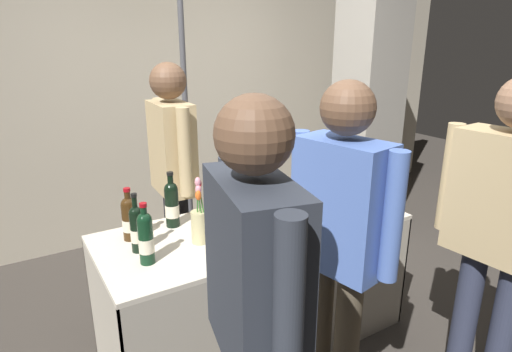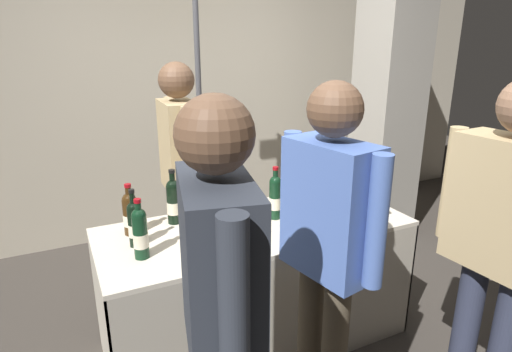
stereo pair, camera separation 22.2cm
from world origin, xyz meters
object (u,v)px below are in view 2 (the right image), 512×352
Objects in this scene: wine_glass_near_taster at (216,204)px; booth_signpost at (199,93)px; tasting_table at (256,261)px; wine_glass_mid at (216,241)px; vendor_presenter at (181,165)px; display_bottle_0 at (134,223)px; flower_vase at (196,219)px; wine_glass_near_vendor at (382,203)px; taster_foreground_right at (504,232)px; concrete_pillar at (391,70)px; featured_wine_bottle at (235,203)px.

booth_signpost reaches higher than wine_glass_near_taster.
tasting_table is 0.56m from wine_glass_mid.
wine_glass_mid is 0.08× the size of vendor_presenter.
tasting_table is 0.77m from display_bottle_0.
flower_vase is 0.69m from vendor_presenter.
flower_vase is at bearing 169.09° from wine_glass_near_vendor.
vendor_presenter is at bearing 79.94° from flower_vase.
booth_signpost is at bearing 73.69° from wine_glass_mid.
wine_glass_near_taster is 0.09× the size of taster_foreground_right.
tasting_table is at bearing 161.06° from wine_glass_near_vendor.
taster_foreground_right is 2.31m from booth_signpost.
wine_glass_mid is at bearing -150.91° from concrete_pillar.
tasting_table is 1.32m from taster_foreground_right.
display_bottle_0 is at bearing 135.80° from wine_glass_mid.
tasting_table is 0.83m from vendor_presenter.
booth_signpost reaches higher than wine_glass_near_vendor.
featured_wine_bottle is at bearing 14.81° from vendor_presenter.
wine_glass_near_taster is at bearing -159.47° from concrete_pillar.
display_bottle_0 is 0.51m from wine_glass_near_taster.
booth_signpost is (-0.65, 1.42, 0.54)m from wine_glass_near_vendor.
taster_foreground_right is 0.72× the size of booth_signpost.
display_bottle_0 is 0.19× the size of vendor_presenter.
wine_glass_near_vendor is at bearing 50.05° from vendor_presenter.
display_bottle_0 is 0.46m from wine_glass_mid.
vendor_presenter is (0.43, 0.60, 0.10)m from display_bottle_0.
wine_glass_near_vendor is at bearing -5.62° from taster_foreground_right.
tasting_table is 13.27× the size of wine_glass_near_vendor.
wine_glass_mid is (-0.24, -0.30, -0.05)m from featured_wine_bottle.
tasting_table is 1.07× the size of vendor_presenter.
wine_glass_mid is at bearing -110.91° from wine_glass_near_taster.
booth_signpost reaches higher than tasting_table.
flower_vase is at bearing -7.71° from vendor_presenter.
wine_glass_near_vendor is 0.99m from wine_glass_near_taster.
concrete_pillar is 2.50m from wine_glass_mid.
tasting_table is at bearing 23.92° from vendor_presenter.
wine_glass_near_vendor reaches higher than tasting_table.
concrete_pillar reaches higher than wine_glass_near_taster.
taster_foreground_right is at bearing -37.32° from display_bottle_0.
vendor_presenter reaches higher than display_bottle_0.
wine_glass_near_vendor is 0.08× the size of vendor_presenter.
vendor_presenter is 1.00× the size of taster_foreground_right.
wine_glass_near_vendor is 0.06× the size of booth_signpost.
wine_glass_near_taster is at bearing 69.09° from wine_glass_mid.
featured_wine_bottle is 0.20× the size of vendor_presenter.
booth_signpost reaches higher than flower_vase.
wine_glass_near_vendor is at bearing 1.69° from wine_glass_mid.
display_bottle_0 is 1.45m from booth_signpost.
taster_foreground_right is (0.88, -1.18, 0.13)m from wine_glass_near_taster.
booth_signpost is at bearing 80.69° from featured_wine_bottle.
featured_wine_bottle is at bearing 52.13° from wine_glass_mid.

